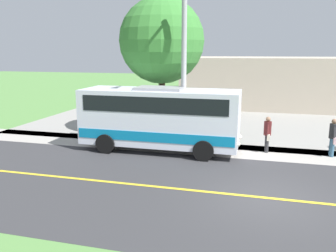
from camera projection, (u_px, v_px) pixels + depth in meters
name	position (u px, v px, depth m)	size (l,w,h in m)	color
ground_plane	(269.00, 198.00, 10.99)	(120.00, 120.00, 0.00)	#548442
road_surface	(269.00, 198.00, 10.99)	(8.00, 100.00, 0.01)	#333335
sidewalk	(266.00, 153.00, 15.91)	(2.40, 100.00, 0.01)	#9E9991
parking_lot_surface	(313.00, 125.00, 21.97)	(14.00, 36.00, 0.01)	gray
road_centre_line	(269.00, 198.00, 10.99)	(0.16, 100.00, 0.00)	gold
shuttle_bus_front	(160.00, 116.00, 16.10)	(2.63, 7.42, 2.99)	silver
pedestrian_with_bags	(333.00, 136.00, 15.24)	(0.72, 0.34, 1.70)	#335972
pedestrian_waiting	(267.00, 133.00, 15.91)	(0.72, 0.34, 1.67)	#262628
street_light_pole	(183.00, 64.00, 15.70)	(1.97, 0.24, 7.28)	#9E9EA3
tree_curbside	(162.00, 41.00, 18.30)	(4.55, 4.55, 7.43)	#4C3826
commercial_building	(296.00, 81.00, 30.13)	(10.00, 18.77, 4.10)	#B7A893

